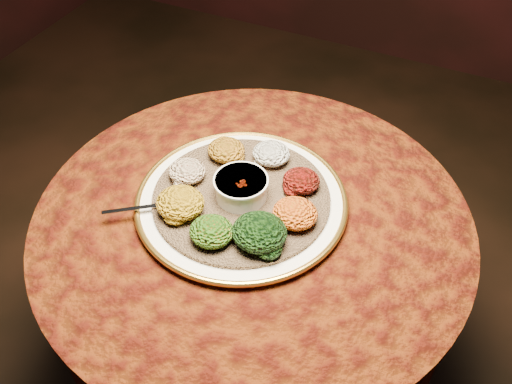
% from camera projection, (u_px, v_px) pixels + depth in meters
% --- Properties ---
extents(table, '(0.96, 0.96, 0.73)m').
position_uv_depth(table, '(253.00, 266.00, 1.37)').
color(table, black).
rests_on(table, ground).
extents(platter, '(0.51, 0.51, 0.02)m').
position_uv_depth(platter, '(241.00, 201.00, 1.26)').
color(platter, white).
rests_on(platter, table).
extents(injera, '(0.50, 0.50, 0.01)m').
position_uv_depth(injera, '(241.00, 197.00, 1.25)').
color(injera, '#836141').
rests_on(injera, platter).
extents(stew_bowl, '(0.12, 0.12, 0.05)m').
position_uv_depth(stew_bowl, '(241.00, 186.00, 1.23)').
color(stew_bowl, white).
rests_on(stew_bowl, injera).
extents(spoon, '(0.14, 0.10, 0.01)m').
position_uv_depth(spoon, '(160.00, 205.00, 1.22)').
color(spoon, silver).
rests_on(spoon, injera).
extents(portion_ayib, '(0.09, 0.08, 0.04)m').
position_uv_depth(portion_ayib, '(271.00, 154.00, 1.31)').
color(portion_ayib, beige).
rests_on(portion_ayib, injera).
extents(portion_kitfo, '(0.08, 0.08, 0.04)m').
position_uv_depth(portion_kitfo, '(301.00, 180.00, 1.25)').
color(portion_kitfo, black).
rests_on(portion_kitfo, injera).
extents(portion_tikil, '(0.10, 0.09, 0.05)m').
position_uv_depth(portion_tikil, '(295.00, 213.00, 1.18)').
color(portion_tikil, '#BA830F').
rests_on(portion_tikil, injera).
extents(portion_gomen, '(0.11, 0.11, 0.05)m').
position_uv_depth(portion_gomen, '(259.00, 232.00, 1.14)').
color(portion_gomen, black).
rests_on(portion_gomen, injera).
extents(portion_mixveg, '(0.09, 0.09, 0.04)m').
position_uv_depth(portion_mixveg, '(212.00, 231.00, 1.14)').
color(portion_mixveg, '#913509').
rests_on(portion_mixveg, injera).
extents(portion_kik, '(0.10, 0.10, 0.05)m').
position_uv_depth(portion_kik, '(180.00, 203.00, 1.20)').
color(portion_kik, '#A97A0E').
rests_on(portion_kik, injera).
extents(portion_timatim, '(0.08, 0.08, 0.04)m').
position_uv_depth(portion_timatim, '(187.00, 171.00, 1.27)').
color(portion_timatim, maroon).
rests_on(portion_timatim, injera).
extents(portion_shiro, '(0.09, 0.08, 0.04)m').
position_uv_depth(portion_shiro, '(226.00, 150.00, 1.32)').
color(portion_shiro, '#9B5B12').
rests_on(portion_shiro, injera).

